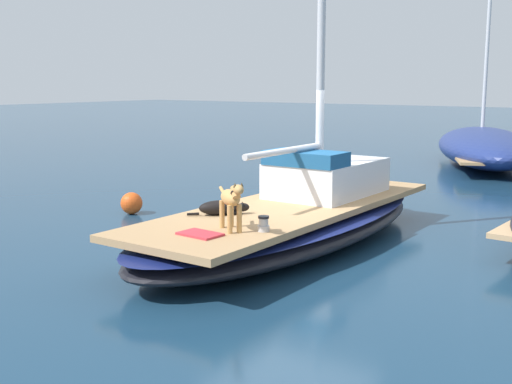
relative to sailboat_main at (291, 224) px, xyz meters
name	(u,v)px	position (x,y,z in m)	size (l,w,h in m)	color
ground_plane	(291,244)	(0.00, 0.00, -0.34)	(120.00, 120.00, 0.00)	navy
sailboat_main	(291,224)	(0.00, 0.00, 0.00)	(2.58, 7.26, 0.66)	black
cabin_house	(325,176)	(0.01, 1.12, 0.67)	(1.42, 2.23, 0.84)	silver
dog_tan	(231,200)	(0.33, -2.05, 0.75)	(0.81, 0.62, 0.70)	tan
dog_black	(221,208)	(-0.44, -1.29, 0.43)	(0.70, 0.76, 0.22)	black
deck_winch	(264,224)	(0.70, -1.83, 0.42)	(0.16, 0.16, 0.21)	#B7B7BC
coiled_rope	(226,209)	(-0.57, -0.99, 0.35)	(0.32, 0.32, 0.04)	beige
deck_towel	(200,234)	(0.14, -2.49, 0.34)	(0.56, 0.36, 0.03)	#C6333D
moored_boat_far_astern	(485,146)	(-0.25, 12.06, 0.27)	(5.61, 8.11, 7.56)	navy
mooring_buoy	(132,203)	(-3.93, 0.24, -0.12)	(0.44, 0.44, 0.44)	#E55119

